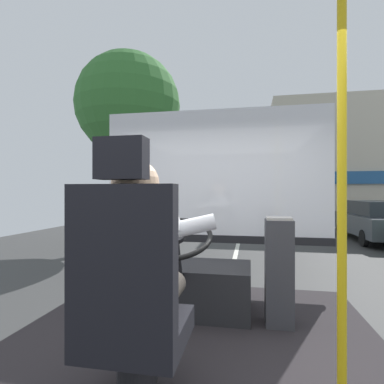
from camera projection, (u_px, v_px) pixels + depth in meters
The scene contains 12 objects.
ground at pixel (238, 243), 10.44m from camera, with size 18.00×44.00×0.06m.
driver_seat at pixel (131, 301), 1.41m from camera, with size 0.48×0.48×1.26m.
bus_driver at pixel (140, 257), 1.53m from camera, with size 0.74×0.56×0.78m.
steering_console at pixel (186, 285), 2.62m from camera, with size 1.10×0.99×0.82m.
handrail_pole at pixel (342, 182), 1.47m from camera, with size 0.04×0.04×2.15m.
fare_box at pixel (279, 271), 2.37m from camera, with size 0.21×0.22×0.83m.
windshield_panel at pixel (214, 190), 3.39m from camera, with size 2.50×0.08×1.48m.
street_tree at pixel (128, 106), 9.73m from camera, with size 3.30×3.30×6.16m.
shop_building at pixel (365, 165), 17.11m from camera, with size 10.44×6.03×6.53m.
parked_car_charcoal at pixel (380, 221), 10.66m from camera, with size 1.99×4.16×1.42m.
parked_car_blue at pixel (333, 211), 16.95m from camera, with size 1.85×4.27×1.28m.
parked_car_white at pixel (314, 205), 22.07m from camera, with size 1.80×4.13×1.47m.
Camera 1 is at (0.39, -1.75, 1.72)m, focal length 28.53 mm.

